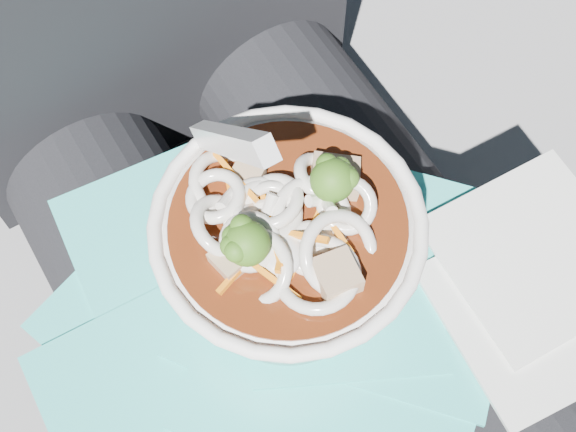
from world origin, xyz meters
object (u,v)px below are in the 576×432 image
plastic_bag (282,298)px  udon_bowl (287,247)px  stone_ledge (242,305)px  lap (320,341)px  person_body (258,230)px

plastic_bag → udon_bowl: udon_bowl is taller
stone_ledge → lap: 0.32m
udon_bowl → lap: bearing=-64.4°
lap → plastic_bag: plastic_bag is taller
lap → person_body: size_ratio=0.49×
person_body → plastic_bag: bearing=-106.2°
person_body → udon_bowl: size_ratio=4.76×
stone_ledge → udon_bowl: bearing=-96.0°
stone_ledge → udon_bowl: size_ratio=4.89×
person_body → lap: bearing=-90.0°
udon_bowl → plastic_bag: bearing=-139.6°
person_body → stone_ledge: bearing=90.0°
udon_bowl → person_body: bearing=78.8°
lap → plastic_bag: (-0.02, 0.02, 0.08)m
lap → udon_bowl: (-0.01, 0.03, 0.14)m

